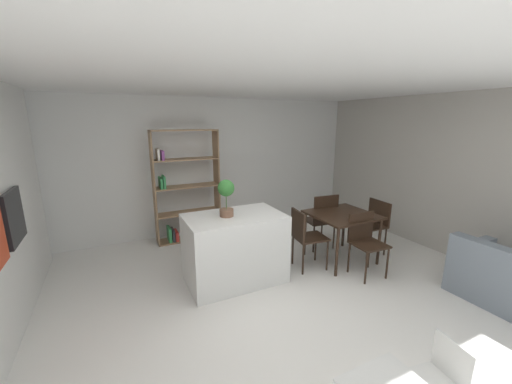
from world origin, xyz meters
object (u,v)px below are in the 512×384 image
(child_chair_right, at_px, (441,377))
(dining_table, at_px, (342,219))
(dining_chair_island_side, at_px, (305,234))
(dining_chair_window_side, at_px, (373,221))
(potted_plant_on_island, at_px, (226,194))
(open_bookshelf, at_px, (183,189))
(dining_chair_far, at_px, (322,217))
(kitchen_island, at_px, (235,248))
(dining_chair_near, at_px, (365,238))
(built_in_oven, at_px, (14,217))

(child_chair_right, height_order, dining_table, dining_table)
(dining_chair_island_side, bearing_deg, dining_chair_window_side, -83.15)
(potted_plant_on_island, bearing_deg, open_bookshelf, 95.68)
(dining_table, bearing_deg, dining_chair_far, 91.15)
(kitchen_island, relative_size, potted_plant_on_island, 2.65)
(kitchen_island, relative_size, dining_table, 1.38)
(child_chair_right, relative_size, dining_chair_far, 0.65)
(kitchen_island, bearing_deg, dining_chair_near, -19.90)
(dining_chair_near, height_order, dining_chair_island_side, dining_chair_island_side)
(open_bookshelf, height_order, dining_chair_island_side, open_bookshelf)
(dining_chair_island_side, bearing_deg, built_in_oven, 90.50)
(kitchen_island, distance_m, dining_chair_island_side, 1.06)
(open_bookshelf, bearing_deg, built_in_oven, -144.89)
(dining_chair_far, distance_m, dining_chair_island_side, 0.81)
(potted_plant_on_island, distance_m, dining_chair_island_side, 1.35)
(child_chair_right, height_order, dining_chair_island_side, dining_chair_island_side)
(built_in_oven, height_order, kitchen_island, built_in_oven)
(potted_plant_on_island, distance_m, dining_chair_near, 2.06)
(potted_plant_on_island, relative_size, dining_table, 0.52)
(open_bookshelf, xyz_separation_m, dining_chair_far, (1.99, -1.44, -0.38))
(dining_table, bearing_deg, open_bookshelf, 136.42)
(dining_chair_near, bearing_deg, dining_table, 94.34)
(potted_plant_on_island, relative_size, child_chair_right, 0.78)
(dining_chair_near, xyz_separation_m, dining_chair_island_side, (-0.69, 0.49, 0.00))
(child_chair_right, distance_m, dining_chair_far, 3.03)
(dining_table, bearing_deg, child_chair_right, -115.90)
(potted_plant_on_island, bearing_deg, dining_chair_island_side, -7.46)
(dining_chair_far, bearing_deg, kitchen_island, 15.67)
(open_bookshelf, distance_m, dining_table, 2.77)
(kitchen_island, xyz_separation_m, dining_chair_window_side, (2.40, -0.16, 0.07))
(dining_chair_near, bearing_deg, dining_chair_island_side, 148.21)
(built_in_oven, xyz_separation_m, dining_chair_far, (4.08, 0.03, -0.60))
(potted_plant_on_island, distance_m, dining_chair_window_side, 2.60)
(kitchen_island, bearing_deg, dining_table, -4.97)
(built_in_oven, relative_size, open_bookshelf, 0.28)
(dining_chair_far, bearing_deg, dining_table, 96.43)
(dining_chair_island_side, bearing_deg, dining_table, -83.47)
(child_chair_right, bearing_deg, dining_chair_island_side, 178.46)
(child_chair_right, relative_size, dining_chair_near, 0.71)
(kitchen_island, height_order, dining_chair_near, kitchen_island)
(kitchen_island, height_order, dining_chair_far, dining_chair_far)
(child_chair_right, height_order, dining_chair_far, dining_chair_far)
(open_bookshelf, distance_m, dining_chair_near, 3.14)
(built_in_oven, relative_size, child_chair_right, 0.91)
(built_in_oven, distance_m, potted_plant_on_island, 2.28)
(open_bookshelf, xyz_separation_m, dining_table, (2.00, -1.90, -0.28))
(child_chair_right, bearing_deg, kitchen_island, -157.25)
(child_chair_right, relative_size, dining_chair_island_side, 0.69)
(dining_chair_far, bearing_deg, open_bookshelf, -30.57)
(built_in_oven, relative_size, dining_chair_island_side, 0.63)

